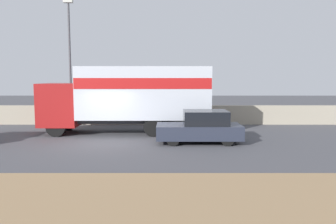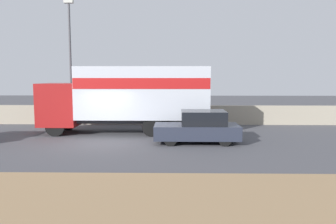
# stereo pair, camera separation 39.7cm
# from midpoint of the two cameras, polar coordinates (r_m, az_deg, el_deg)

# --- Properties ---
(ground_plane) EXTENTS (80.00, 80.00, 0.00)m
(ground_plane) POSITION_cam_midpoint_polar(r_m,az_deg,el_deg) (15.76, -12.06, -5.36)
(ground_plane) COLOR #47474C
(dirt_shoulder_foreground) EXTENTS (60.00, 4.10, 0.04)m
(dirt_shoulder_foreground) POSITION_cam_midpoint_polar(r_m,az_deg,el_deg) (9.26, -21.13, -13.69)
(dirt_shoulder_foreground) COLOR #937551
(dirt_shoulder_foreground) RESTS_ON ground_plane
(stone_wall_backdrop) EXTENTS (60.00, 0.35, 1.24)m
(stone_wall_backdrop) POSITION_cam_midpoint_polar(r_m,az_deg,el_deg) (21.73, -8.76, -0.51)
(stone_wall_backdrop) COLOR #A39984
(stone_wall_backdrop) RESTS_ON ground_plane
(street_lamp) EXTENTS (0.56, 0.28, 7.80)m
(street_lamp) POSITION_cam_midpoint_polar(r_m,az_deg,el_deg) (21.47, -17.54, 9.47)
(street_lamp) COLOR #4C4C51
(street_lamp) RESTS_ON ground_plane
(box_truck) EXTENTS (9.12, 2.51, 3.65)m
(box_truck) POSITION_cam_midpoint_polar(r_m,az_deg,el_deg) (18.07, -7.30, 3.00)
(box_truck) COLOR maroon
(box_truck) RESTS_ON ground_plane
(car_hatchback) EXTENTS (3.96, 1.75, 1.53)m
(car_hatchback) POSITION_cam_midpoint_polar(r_m,az_deg,el_deg) (15.50, 4.73, -2.66)
(car_hatchback) COLOR #282D3D
(car_hatchback) RESTS_ON ground_plane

